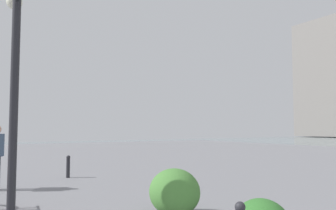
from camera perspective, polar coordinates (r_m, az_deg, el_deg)
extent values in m
cylinder|color=#232328|center=(6.41, -24.09, -0.45)|extent=(0.14, 0.14, 3.95)
cylinder|color=#232328|center=(6.78, -23.64, 15.58)|extent=(0.70, 0.06, 0.06)
sphere|color=#EAEACC|center=(7.13, -24.01, 15.28)|extent=(0.28, 0.28, 0.28)
cylinder|color=#384C66|center=(10.53, -25.87, -6.08)|extent=(0.10, 0.10, 0.58)
sphere|color=#232328|center=(4.44, 11.81, -16.13)|extent=(0.13, 0.13, 0.13)
cylinder|color=#232328|center=(12.04, -16.16, -9.97)|extent=(0.12, 0.12, 0.63)
sphere|color=#232328|center=(12.00, -16.13, -8.29)|extent=(0.13, 0.13, 0.13)
ellipsoid|color=#477F38|center=(6.66, 1.08, -14.17)|extent=(1.03, 0.93, 0.88)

